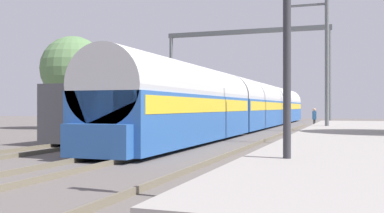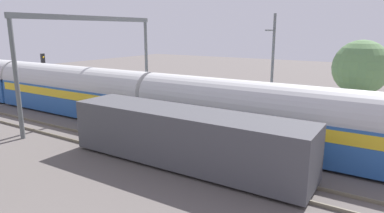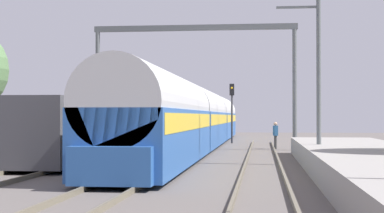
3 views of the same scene
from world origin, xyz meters
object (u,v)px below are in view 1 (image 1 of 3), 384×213
(passenger_train, at_px, (253,105))
(person_crossing, at_px, (314,117))
(railway_signal_near, at_px, (287,13))
(railway_signal_far, at_px, (287,95))
(freight_car, at_px, (131,113))
(catenary_gantry, at_px, (246,58))

(passenger_train, relative_size, person_crossing, 28.44)
(person_crossing, bearing_deg, railway_signal_near, -10.89)
(passenger_train, height_order, railway_signal_far, railway_signal_far)
(freight_car, bearing_deg, railway_signal_near, -54.67)
(passenger_train, distance_m, person_crossing, 5.35)
(person_crossing, xyz_separation_m, railway_signal_far, (-3.17, 8.03, 1.95))
(railway_signal_near, distance_m, catenary_gantry, 27.52)
(freight_car, relative_size, railway_signal_far, 2.82)
(freight_car, xyz_separation_m, person_crossing, (9.33, 12.43, -0.44))
(person_crossing, bearing_deg, catenary_gantry, -90.55)
(railway_signal_far, xyz_separation_m, catenary_gantry, (-1.92, -9.26, 2.68))
(freight_car, xyz_separation_m, catenary_gantry, (4.25, 11.20, 4.19))
(person_crossing, height_order, railway_signal_near, railway_signal_near)
(passenger_train, bearing_deg, railway_signal_near, -77.13)
(passenger_train, height_order, railway_signal_near, railway_signal_near)
(passenger_train, height_order, catenary_gantry, catenary_gantry)
(passenger_train, bearing_deg, freight_car, -107.10)
(freight_car, bearing_deg, railway_signal_far, 73.23)
(catenary_gantry, bearing_deg, passenger_train, 90.00)
(railway_signal_far, bearing_deg, railway_signal_near, -82.44)
(freight_car, relative_size, railway_signal_near, 2.38)
(freight_car, height_order, railway_signal_near, railway_signal_near)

